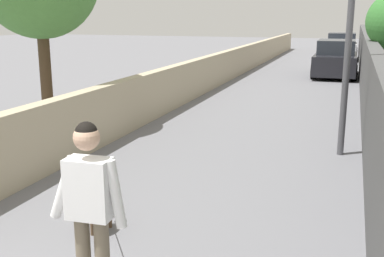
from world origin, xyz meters
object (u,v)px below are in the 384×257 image
object	(u,v)px
person_skateboarder	(90,202)
car_far	(341,47)
car_near	(336,60)
dog	(102,209)

from	to	relation	value
person_skateboarder	car_far	world-z (taller)	person_skateboarder
car_near	person_skateboarder	bearing A→B (deg)	175.86
person_skateboarder	car_far	distance (m)	26.32
dog	car_near	xyz separation A→B (m)	(16.48, -2.07, 0.44)
dog	car_near	world-z (taller)	car_near
person_skateboarder	dog	bearing A→B (deg)	26.95
car_near	car_far	xyz separation A→B (m)	(8.30, -0.00, -0.00)
person_skateboarder	car_near	bearing A→B (deg)	-4.14
dog	car_far	xyz separation A→B (m)	(24.78, -2.07, 0.44)
dog	car_far	bearing A→B (deg)	-4.77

